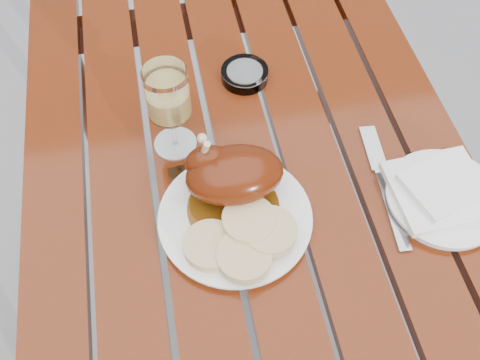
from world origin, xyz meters
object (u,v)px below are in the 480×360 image
at_px(table, 251,273).
at_px(ashtray, 245,74).
at_px(wine_glass, 170,111).
at_px(side_plate, 444,198).
at_px(dinner_plate, 235,218).

height_order(table, ashtray, ashtray).
xyz_separation_m(table, ashtray, (0.03, 0.26, 0.39)).
distance_m(wine_glass, side_plate, 0.49).
distance_m(side_plate, ashtray, 0.45).
bearing_deg(dinner_plate, wine_glass, 113.17).
bearing_deg(wine_glass, ashtray, 41.68).
distance_m(dinner_plate, side_plate, 0.36).
bearing_deg(wine_glass, side_plate, -25.84).
height_order(table, dinner_plate, dinner_plate).
relative_size(table, side_plate, 6.02).
bearing_deg(dinner_plate, ashtray, 75.89).
distance_m(dinner_plate, ashtray, 0.33).
bearing_deg(side_plate, wine_glass, 154.16).
bearing_deg(ashtray, dinner_plate, -104.11).
relative_size(dinner_plate, wine_glass, 1.40).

